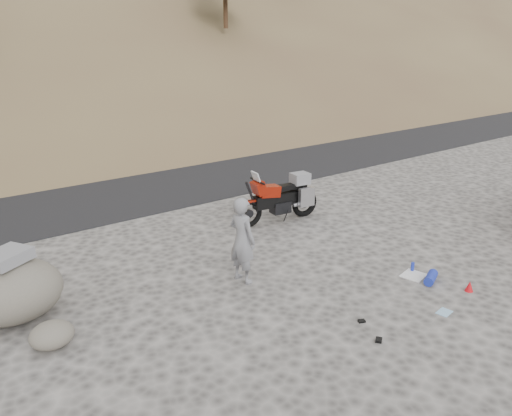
% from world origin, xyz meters
% --- Properties ---
extents(ground, '(140.00, 140.00, 0.00)m').
position_xyz_m(ground, '(0.00, 0.00, 0.00)').
color(ground, '#44413F').
rests_on(ground, ground).
extents(road, '(120.00, 7.00, 0.05)m').
position_xyz_m(road, '(0.00, 9.00, 0.00)').
color(road, black).
rests_on(road, ground).
extents(motorcycle, '(2.47, 0.89, 1.47)m').
position_xyz_m(motorcycle, '(1.72, 3.05, 0.63)').
color(motorcycle, black).
rests_on(motorcycle, ground).
extents(man, '(0.52, 0.70, 1.76)m').
position_xyz_m(man, '(-1.12, 0.85, 0.00)').
color(man, gray).
rests_on(man, ground).
extents(boulder, '(2.03, 1.87, 1.26)m').
position_xyz_m(boulder, '(-5.12, 2.02, 0.55)').
color(boulder, '#545048').
rests_on(boulder, ground).
extents(small_rock, '(0.82, 0.77, 0.42)m').
position_xyz_m(small_rock, '(-4.85, 0.81, 0.21)').
color(small_rock, '#545048').
rests_on(small_rock, ground).
extents(gear_white_cloth, '(0.57, 0.53, 0.02)m').
position_xyz_m(gear_white_cloth, '(1.81, -1.11, 0.01)').
color(gear_white_cloth, white).
rests_on(gear_white_cloth, ground).
extents(gear_blue_mat, '(0.52, 0.37, 0.19)m').
position_xyz_m(gear_blue_mat, '(1.85, -1.48, 0.10)').
color(gear_blue_mat, '#1C2DAA').
rests_on(gear_blue_mat, ground).
extents(gear_bottle, '(0.08, 0.08, 0.20)m').
position_xyz_m(gear_bottle, '(1.96, -0.96, 0.10)').
color(gear_bottle, '#1C2DAA').
rests_on(gear_bottle, ground).
extents(gear_funnel, '(0.20, 0.20, 0.21)m').
position_xyz_m(gear_funnel, '(2.11, -2.15, 0.10)').
color(gear_funnel, red).
rests_on(gear_funnel, ground).
extents(gear_glove_a, '(0.15, 0.13, 0.03)m').
position_xyz_m(gear_glove_a, '(-0.39, -1.66, 0.02)').
color(gear_glove_a, black).
rests_on(gear_glove_a, ground).
extents(gear_glove_b, '(0.17, 0.16, 0.04)m').
position_xyz_m(gear_glove_b, '(-0.60, -2.21, 0.02)').
color(gear_glove_b, black).
rests_on(gear_glove_b, ground).
extents(gear_blue_cloth, '(0.31, 0.25, 0.01)m').
position_xyz_m(gear_blue_cloth, '(1.03, -2.33, 0.01)').
color(gear_blue_cloth, '#91BFE0').
rests_on(gear_blue_cloth, ground).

